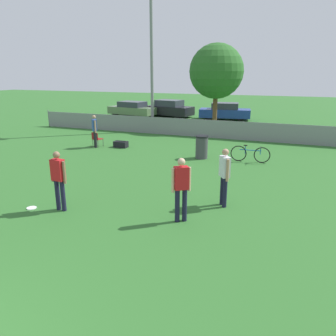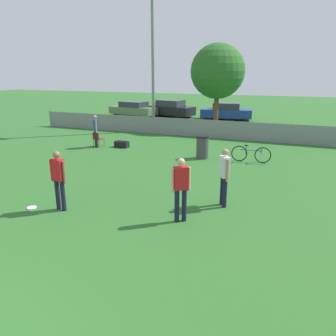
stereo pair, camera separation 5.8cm
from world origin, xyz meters
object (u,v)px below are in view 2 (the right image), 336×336
at_px(player_thrower_red, 181,186).
at_px(parked_car_blue, 226,112).
at_px(tree_near_pole, 218,71).
at_px(bicycle_sideline, 251,154).
at_px(parked_car_olive, 134,109).
at_px(parked_car_dark, 171,109).
at_px(folding_chair_sideline, 98,138).
at_px(player_defender_red, 59,177).
at_px(gear_bag_sideline, 122,144).
at_px(spectator_in_blue, 96,129).
at_px(player_receiver_white, 224,174).
at_px(trash_bin, 202,147).
at_px(light_pole, 153,39).
at_px(frisbee_disc, 32,208).

height_order(player_thrower_red, parked_car_blue, player_thrower_red).
xyz_separation_m(tree_near_pole, bicycle_sideline, (3.71, -8.33, -3.58)).
bearing_deg(player_thrower_red, parked_car_olive, 84.54).
height_order(tree_near_pole, parked_car_dark, tree_near_pole).
relative_size(folding_chair_sideline, bicycle_sideline, 0.45).
bearing_deg(player_defender_red, player_thrower_red, 12.57).
bearing_deg(bicycle_sideline, folding_chair_sideline, 175.52).
distance_m(folding_chair_sideline, parked_car_dark, 13.42).
xyz_separation_m(player_defender_red, gear_bag_sideline, (-2.58, 8.02, -0.84)).
bearing_deg(folding_chair_sideline, spectator_in_blue, 108.54).
bearing_deg(tree_near_pole, player_receiver_white, -74.98).
xyz_separation_m(gear_bag_sideline, parked_car_dark, (-2.32, 13.02, 0.55)).
xyz_separation_m(bicycle_sideline, trash_bin, (-2.21, -0.15, 0.17)).
bearing_deg(light_pole, spectator_in_blue, -97.28).
bearing_deg(spectator_in_blue, player_thrower_red, -177.49).
xyz_separation_m(spectator_in_blue, bicycle_sideline, (8.16, 0.01, -0.62)).
distance_m(spectator_in_blue, frisbee_disc, 8.34).
xyz_separation_m(player_defender_red, spectator_in_blue, (-3.84, 7.51, -0.02)).
height_order(tree_near_pole, frisbee_disc, tree_near_pole).
xyz_separation_m(light_pole, parked_car_blue, (3.36, 7.54, -5.26)).
distance_m(folding_chair_sideline, parked_car_olive, 12.98).
bearing_deg(trash_bin, parked_car_blue, 97.75).
height_order(light_pole, player_defender_red, light_pole).
bearing_deg(parked_car_dark, spectator_in_blue, -75.20).
relative_size(player_thrower_red, trash_bin, 1.64).
relative_size(light_pole, bicycle_sideline, 5.93).
bearing_deg(player_thrower_red, tree_near_pole, 64.25).
bearing_deg(trash_bin, parked_car_dark, 117.12).
bearing_deg(tree_near_pole, bicycle_sideline, -66.00).
height_order(bicycle_sideline, trash_bin, trash_bin).
xyz_separation_m(trash_bin, parked_car_dark, (-7.01, 13.69, 0.18)).
bearing_deg(bicycle_sideline, trash_bin, -179.40).
distance_m(player_thrower_red, parked_car_olive, 22.56).
height_order(tree_near_pole, folding_chair_sideline, tree_near_pole).
bearing_deg(light_pole, parked_car_dark, 103.18).
bearing_deg(player_receiver_white, bicycle_sideline, 146.16).
bearing_deg(gear_bag_sideline, light_pole, 95.55).
distance_m(gear_bag_sideline, parked_car_dark, 13.24).
distance_m(trash_bin, parked_car_dark, 15.38).
xyz_separation_m(light_pole, parked_car_dark, (-1.81, 7.73, -5.24)).
height_order(bicycle_sideline, parked_car_blue, parked_car_blue).
bearing_deg(player_thrower_red, parked_car_blue, 62.60).
relative_size(tree_near_pole, folding_chair_sideline, 7.38).
bearing_deg(light_pole, folding_chair_sideline, -97.69).
relative_size(player_defender_red, parked_car_dark, 0.39).
bearing_deg(spectator_in_blue, folding_chair_sideline, -37.16).
height_order(frisbee_disc, folding_chair_sideline, folding_chair_sideline).
xyz_separation_m(player_thrower_red, parked_car_dark, (-8.39, 20.46, -0.29)).
distance_m(tree_near_pole, folding_chair_sideline, 9.94).
bearing_deg(spectator_in_blue, parked_car_blue, -61.17).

